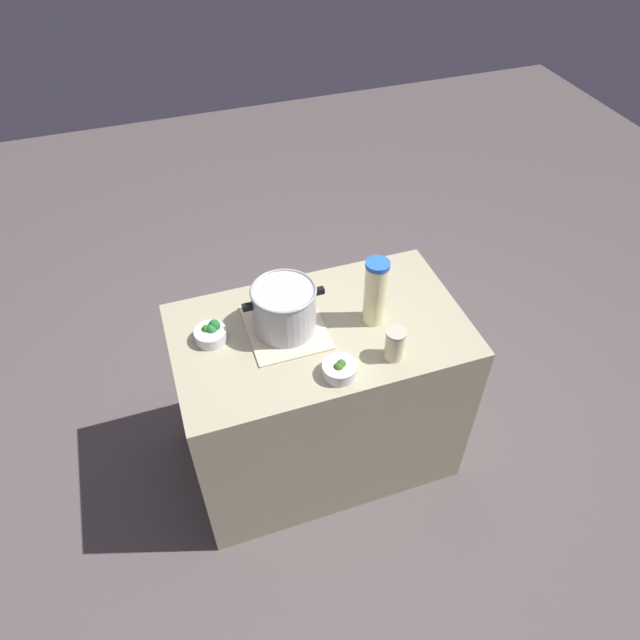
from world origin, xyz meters
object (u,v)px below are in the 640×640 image
object	(u,v)px
broccoli_bowl_front	(211,333)
lemonade_pitcher	(375,292)
cooking_pot	(284,308)
mason_jar	(395,344)
broccoli_bowl_center	(340,369)

from	to	relation	value
broccoli_bowl_front	lemonade_pitcher	bearing A→B (deg)	-8.94
lemonade_pitcher	cooking_pot	bearing A→B (deg)	169.21
lemonade_pitcher	broccoli_bowl_front	size ratio (longest dim) A/B	2.35
lemonade_pitcher	mason_jar	world-z (taller)	lemonade_pitcher
mason_jar	broccoli_bowl_front	world-z (taller)	mason_jar
cooking_pot	broccoli_bowl_front	distance (m)	0.30
broccoli_bowl_center	cooking_pot	bearing A→B (deg)	112.22
broccoli_bowl_center	mason_jar	bearing A→B (deg)	4.57
cooking_pot	lemonade_pitcher	size ratio (longest dim) A/B	1.10
lemonade_pitcher	mason_jar	size ratio (longest dim) A/B	2.21
cooking_pot	mason_jar	xyz separation A→B (m)	(0.35, -0.28, -0.04)
broccoli_bowl_front	broccoli_bowl_center	xyz separation A→B (m)	(0.41, -0.33, -0.00)
broccoli_bowl_center	broccoli_bowl_front	bearing A→B (deg)	141.24
broccoli_bowl_front	cooking_pot	bearing A→B (deg)	-6.69
cooking_pot	lemonade_pitcher	world-z (taller)	lemonade_pitcher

